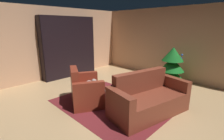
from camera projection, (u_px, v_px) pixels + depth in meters
ground_plane at (113, 101)px, 4.30m from camera, size 7.23×7.23×0.00m
wall_back at (171, 43)px, 6.01m from camera, size 6.15×0.06×2.55m
wall_left at (54, 43)px, 6.04m from camera, size 0.06×6.04×2.55m
area_rug at (112, 104)px, 4.13m from camera, size 2.70×2.10×0.01m
bookshelf_unit at (72, 48)px, 6.31m from camera, size 0.35×2.12×2.24m
armchair_red at (85, 91)px, 4.12m from camera, size 1.20×1.10×0.92m
couch_red at (148, 100)px, 3.66m from camera, size 1.16×1.92×0.91m
coffee_table at (119, 91)px, 3.96m from camera, size 0.67×0.67×0.42m
book_stack_on_table at (119, 89)px, 3.90m from camera, size 0.23×0.18×0.11m
bottle_on_table at (127, 85)px, 3.89m from camera, size 0.07×0.07×0.31m
decorated_tree at (172, 66)px, 5.35m from camera, size 0.86×0.86×1.25m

